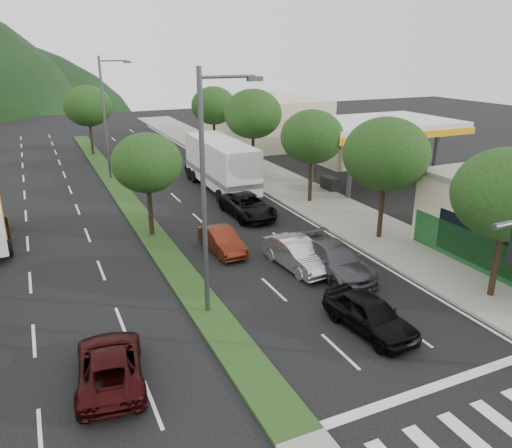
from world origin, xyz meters
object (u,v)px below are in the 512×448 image
tree_r_b (386,154)px  car_queue_d (248,206)px  car_queue_e (132,162)px  streetlight_near (208,185)px  streetlight_mid (107,112)px  tree_r_e (213,106)px  car_queue_c (222,241)px  tree_med_near (147,163)px  suv_maroon (110,365)px  sedan_silver (297,254)px  car_queue_a (370,314)px  tree_r_c (312,137)px  motorhome (221,164)px  car_queue_b (335,260)px  tree_med_far (88,106)px  tree_r_d (253,114)px  car_queue_f (199,168)px  tree_r_a (508,194)px

tree_r_b → car_queue_d: tree_r_b is taller
tree_r_b → car_queue_e: (-9.49, 24.14, -4.39)m
streetlight_near → streetlight_mid: (0.00, 25.00, 0.00)m
tree_r_e → car_queue_c: bearing=-109.2°
car_queue_e → tree_med_near: bearing=-92.8°
tree_r_e → suv_maroon: tree_r_e is taller
sedan_silver → car_queue_d: bearing=78.3°
sedan_silver → car_queue_a: bearing=-97.6°
tree_r_c → car_queue_e: 19.17m
streetlight_mid → motorhome: bearing=-43.2°
tree_r_c → sedan_silver: bearing=-123.6°
car_queue_b → car_queue_c: size_ratio=1.33×
sedan_silver → car_queue_d: sedan_silver is taller
streetlight_mid → car_queue_b: (6.79, -24.00, -4.82)m
tree_med_far → streetlight_near: streetlight_near is taller
tree_r_d → streetlight_mid: bearing=165.7°
streetlight_mid → car_queue_b: size_ratio=1.89×
tree_r_e → car_queue_d: 22.06m
tree_r_c → car_queue_a: bearing=-112.6°
motorhome → tree_r_d: bearing=41.5°
car_queue_f → tree_r_b: bearing=-76.0°
car_queue_e → motorhome: motorhome is taller
tree_r_c → tree_r_d: size_ratio=0.90×
tree_med_far → car_queue_f: bearing=-60.4°
tree_r_e → car_queue_d: bearing=-104.2°
tree_r_c → car_queue_a: size_ratio=1.49×
car_queue_c → motorhome: size_ratio=0.40×
tree_r_e → streetlight_mid: bearing=-149.3°
tree_r_a → car_queue_a: tree_r_a is taller
sedan_silver → motorhome: bearing=78.4°
suv_maroon → car_queue_a: size_ratio=1.06×
suv_maroon → motorhome: size_ratio=0.46×
sedan_silver → suv_maroon: (-10.14, -5.49, -0.11)m
tree_med_far → car_queue_a: bearing=-82.4°
motorhome → sedan_silver: bearing=-95.8°
suv_maroon → car_queue_b: (11.49, 4.03, 0.13)m
tree_r_e → streetlight_near: bearing=-110.2°
tree_med_far → streetlight_near: 36.01m
tree_r_e → suv_maroon: bearing=-115.2°
tree_r_d → tree_med_near: size_ratio=1.19×
car_queue_e → sedan_silver: bearing=-77.9°
tree_r_b → tree_r_d: bearing=90.0°
tree_r_d → car_queue_c: size_ratio=1.81×
streetlight_near → tree_r_b: bearing=18.7°
streetlight_near → car_queue_f: size_ratio=2.37×
tree_r_c → car_queue_d: 6.74m
tree_r_e → streetlight_mid: (-11.79, -7.00, 0.69)m
tree_r_e → car_queue_d: (-5.33, -21.00, -4.16)m
streetlight_near → sedan_silver: 7.69m
tree_r_c → tree_r_d: tree_r_d is taller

